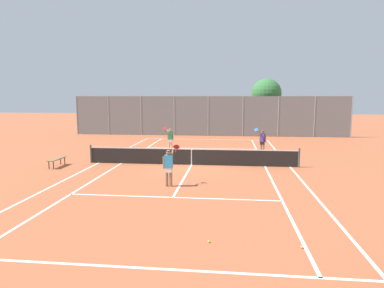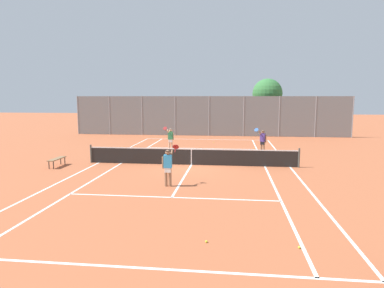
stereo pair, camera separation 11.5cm
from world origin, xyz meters
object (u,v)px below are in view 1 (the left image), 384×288
Objects in this scene: player_far_right at (262,140)px; loose_tennis_ball_0 at (213,142)px; tennis_net at (191,156)px; player_near_side at (169,165)px; loose_tennis_ball_3 at (254,148)px; courtside_bench at (57,159)px; loose_tennis_ball_1 at (302,247)px; player_far_left at (170,138)px; loose_tennis_ball_2 at (209,241)px; tree_behind_left at (268,95)px.

player_far_right is 26.88× the size of loose_tennis_ball_0.
loose_tennis_ball_0 is at bearing 85.54° from tennis_net.
player_near_side is 26.88× the size of loose_tennis_ball_3.
courtside_bench is at bearing -126.24° from loose_tennis_ball_0.
player_near_side reaches higher than loose_tennis_ball_1.
player_far_left reaches higher than loose_tennis_ball_0.
courtside_bench is (-6.93, 3.45, -0.52)m from player_near_side.
loose_tennis_ball_1 is at bearing -68.39° from player_far_left.
player_far_left reaches higher than loose_tennis_ball_1.
tennis_net is 7.88m from loose_tennis_ball_3.
loose_tennis_ball_0 is (-3.60, 5.28, -0.89)m from player_far_right.
player_far_left is 6.49m from player_far_right.
player_near_side is at bearing 110.35° from loose_tennis_ball_2.
loose_tennis_ball_3 is at bearing 59.84° from tennis_net.
tree_behind_left reaches higher than loose_tennis_ball_0.
loose_tennis_ball_1 is at bearing -94.08° from tree_behind_left.
player_near_side is at bearing -105.90° from tree_behind_left.
tree_behind_left reaches higher than tennis_net.
player_near_side is 0.31× the size of tree_behind_left.
player_far_left is 0.31× the size of tree_behind_left.
loose_tennis_ball_0 and loose_tennis_ball_3 have the same top height.
tennis_net reaches higher than loose_tennis_ball_0.
loose_tennis_ball_0 is 0.01× the size of tree_behind_left.
loose_tennis_ball_0 is at bearing 136.64° from loose_tennis_ball_3.
loose_tennis_ball_2 is 0.04× the size of courtside_bench.
courtside_bench is at bearing 153.54° from player_near_side.
loose_tennis_ball_1 and loose_tennis_ball_2 have the same top height.
courtside_bench reaches higher than loose_tennis_ball_3.
tennis_net is 2.08× the size of tree_behind_left.
loose_tennis_ball_1 is at bearing -91.30° from player_far_right.
player_far_right is 0.31× the size of tree_behind_left.
player_far_right is 26.88× the size of loose_tennis_ball_3.
player_near_side is at bearing 128.12° from loose_tennis_ball_1.
loose_tennis_ball_3 is 12.19m from tree_behind_left.
player_near_side reaches higher than courtside_bench.
loose_tennis_ball_0 is 4.38m from loose_tennis_ball_3.
loose_tennis_ball_1 is (-0.34, -14.98, -0.89)m from player_far_right.
tree_behind_left is at bearing 74.10° from player_near_side.
loose_tennis_ball_1 is 0.04× the size of courtside_bench.
tennis_net is 10.51m from loose_tennis_ball_2.
courtside_bench is (-5.27, -6.33, -0.52)m from player_far_left.
player_far_left is (-1.66, 9.77, 0.00)m from player_near_side.
tree_behind_left is (6.06, 18.10, 3.58)m from tennis_net.
loose_tennis_ball_1 is 17.25m from loose_tennis_ball_3.
player_far_left is 5.65m from loose_tennis_ball_0.
loose_tennis_ball_0 and loose_tennis_ball_1 have the same top height.
loose_tennis_ball_0 is 10.64m from tree_behind_left.
tree_behind_left is at bearing 82.88° from player_far_right.
loose_tennis_ball_1 is (6.13, -15.48, -0.89)m from player_far_left.
player_near_side is at bearing -110.87° from loose_tennis_ball_3.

